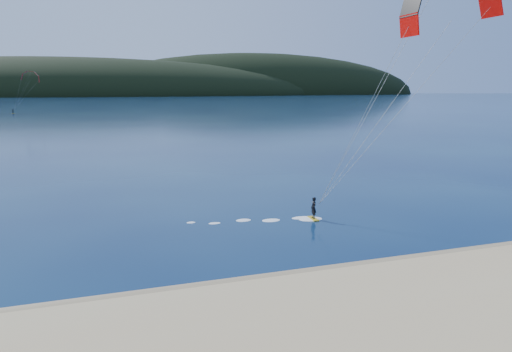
# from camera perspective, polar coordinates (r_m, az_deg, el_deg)

# --- Properties ---
(ground) EXTENTS (1800.00, 1800.00, 0.00)m
(ground) POSITION_cam_1_polar(r_m,az_deg,el_deg) (21.36, -3.50, -19.00)
(ground) COLOR #08163C
(ground) RESTS_ON ground
(wet_sand) EXTENTS (220.00, 2.50, 0.10)m
(wet_sand) POSITION_cam_1_polar(r_m,az_deg,el_deg) (25.24, -6.20, -14.00)
(wet_sand) COLOR olive
(wet_sand) RESTS_ON ground
(headland) EXTENTS (1200.00, 310.00, 140.00)m
(headland) POSITION_cam_1_polar(r_m,az_deg,el_deg) (763.34, -18.15, 9.43)
(headland) COLOR black
(headland) RESTS_ON ground
(kitesurfer_near) EXTENTS (23.05, 7.77, 18.25)m
(kitesurfer_near) POSITION_cam_1_polar(r_m,az_deg,el_deg) (37.69, 22.16, 16.50)
(kitesurfer_near) COLOR gold
(kitesurfer_near) RESTS_ON ground
(kitesurfer_far) EXTENTS (13.00, 7.70, 16.76)m
(kitesurfer_far) POSITION_cam_1_polar(r_m,az_deg,el_deg) (219.14, -26.08, 10.54)
(kitesurfer_far) COLOR gold
(kitesurfer_far) RESTS_ON ground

